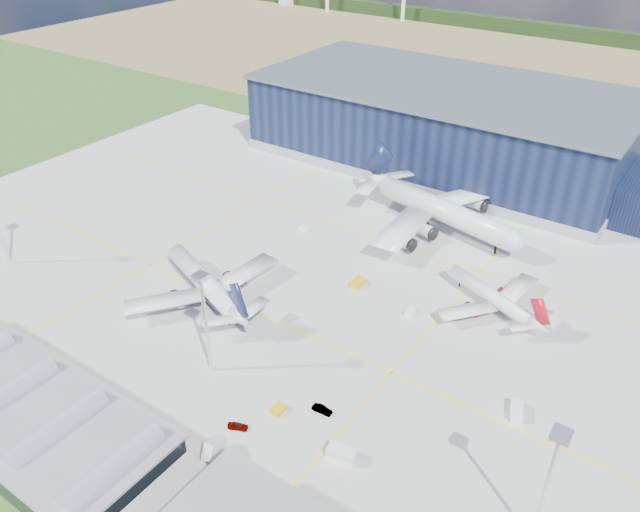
{
  "coord_description": "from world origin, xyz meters",
  "views": [
    {
      "loc": [
        81.53,
        -94.74,
        85.36
      ],
      "look_at": [
        10.36,
        7.53,
        7.94
      ],
      "focal_mm": 35.0,
      "sensor_mm": 36.0,
      "label": 1
    }
  ],
  "objects_px": {
    "light_mast_center": "(204,308)",
    "airliner_red": "(491,289)",
    "gse_tug_b": "(279,410)",
    "gse_cart_b": "(303,229)",
    "hangar": "(450,128)",
    "gse_van_c": "(341,454)",
    "airliner_navy": "(203,273)",
    "airliner_widebody": "(444,200)",
    "car_a": "(238,426)",
    "gse_van_a": "(189,265)",
    "gse_van_b": "(516,411)",
    "gse_cart_a": "(410,312)",
    "car_b": "(322,410)",
    "airstair": "(215,452)",
    "gse_tug_a": "(358,283)",
    "light_mast_east": "(551,471)"
  },
  "relations": [
    {
      "from": "light_mast_center",
      "to": "airliner_red",
      "type": "height_order",
      "value": "light_mast_center"
    },
    {
      "from": "gse_tug_b",
      "to": "gse_cart_b",
      "type": "xyz_separation_m",
      "value": [
        -36.51,
        57.73,
        -0.03
      ]
    },
    {
      "from": "hangar",
      "to": "gse_van_c",
      "type": "relative_size",
      "value": 29.78
    },
    {
      "from": "gse_tug_b",
      "to": "gse_van_c",
      "type": "distance_m",
      "value": 15.58
    },
    {
      "from": "airliner_navy",
      "to": "gse_tug_b",
      "type": "distance_m",
      "value": 41.99
    },
    {
      "from": "airliner_widebody",
      "to": "car_a",
      "type": "height_order",
      "value": "airliner_widebody"
    },
    {
      "from": "airliner_red",
      "to": "gse_cart_b",
      "type": "relative_size",
      "value": 11.5
    },
    {
      "from": "gse_van_a",
      "to": "car_a",
      "type": "height_order",
      "value": "gse_van_a"
    },
    {
      "from": "light_mast_center",
      "to": "gse_van_b",
      "type": "height_order",
      "value": "light_mast_center"
    },
    {
      "from": "gse_cart_a",
      "to": "car_b",
      "type": "xyz_separation_m",
      "value": [
        0.64,
        -35.74,
        0.03
      ]
    },
    {
      "from": "gse_van_a",
      "to": "airliner_navy",
      "type": "bearing_deg",
      "value": -121.3
    },
    {
      "from": "gse_van_a",
      "to": "airstair",
      "type": "height_order",
      "value": "airstair"
    },
    {
      "from": "hangar",
      "to": "airliner_widebody",
      "type": "distance_m",
      "value": 50.23
    },
    {
      "from": "gse_van_b",
      "to": "gse_van_c",
      "type": "height_order",
      "value": "gse_van_c"
    },
    {
      "from": "airliner_red",
      "to": "gse_cart_b",
      "type": "distance_m",
      "value": 56.21
    },
    {
      "from": "airliner_widebody",
      "to": "airstair",
      "type": "relative_size",
      "value": 12.09
    },
    {
      "from": "gse_van_a",
      "to": "car_a",
      "type": "distance_m",
      "value": 55.5
    },
    {
      "from": "car_b",
      "to": "gse_van_b",
      "type": "bearing_deg",
      "value": -60.64
    },
    {
      "from": "gse_tug_a",
      "to": "gse_tug_b",
      "type": "height_order",
      "value": "gse_tug_a"
    },
    {
      "from": "light_mast_east",
      "to": "airliner_navy",
      "type": "height_order",
      "value": "light_mast_east"
    },
    {
      "from": "gse_tug_a",
      "to": "gse_van_c",
      "type": "xyz_separation_m",
      "value": [
        25.18,
        -45.84,
        0.36
      ]
    },
    {
      "from": "airliner_navy",
      "to": "gse_van_a",
      "type": "distance_m",
      "value": 14.03
    },
    {
      "from": "car_a",
      "to": "airliner_red",
      "type": "bearing_deg",
      "value": -44.83
    },
    {
      "from": "airliner_widebody",
      "to": "airstair",
      "type": "distance_m",
      "value": 94.91
    },
    {
      "from": "hangar",
      "to": "gse_tug_b",
      "type": "relative_size",
      "value": 51.95
    },
    {
      "from": "airliner_widebody",
      "to": "car_a",
      "type": "xyz_separation_m",
      "value": [
        1.75,
        -87.39,
        -8.51
      ]
    },
    {
      "from": "gse_van_b",
      "to": "light_mast_east",
      "type": "bearing_deg",
      "value": -84.44
    },
    {
      "from": "airliner_red",
      "to": "car_a",
      "type": "height_order",
      "value": "airliner_red"
    },
    {
      "from": "airliner_widebody",
      "to": "gse_van_a",
      "type": "relative_size",
      "value": 9.59
    },
    {
      "from": "hangar",
      "to": "airliner_widebody",
      "type": "relative_size",
      "value": 2.58
    },
    {
      "from": "gse_tug_a",
      "to": "gse_van_b",
      "type": "distance_m",
      "value": 49.8
    },
    {
      "from": "airstair",
      "to": "gse_cart_a",
      "type": "bearing_deg",
      "value": 72.06
    },
    {
      "from": "gse_van_c",
      "to": "airstair",
      "type": "relative_size",
      "value": 1.05
    },
    {
      "from": "gse_van_b",
      "to": "car_a",
      "type": "relative_size",
      "value": 1.2
    },
    {
      "from": "airliner_navy",
      "to": "airliner_red",
      "type": "distance_m",
      "value": 65.69
    },
    {
      "from": "hangar",
      "to": "gse_van_a",
      "type": "height_order",
      "value": "hangar"
    },
    {
      "from": "gse_tug_a",
      "to": "gse_cart_b",
      "type": "height_order",
      "value": "gse_tug_a"
    },
    {
      "from": "gse_cart_b",
      "to": "airstair",
      "type": "distance_m",
      "value": 79.95
    },
    {
      "from": "light_mast_east",
      "to": "airliner_red",
      "type": "xyz_separation_m",
      "value": [
        -27.61,
        52.0,
        -10.44
      ]
    },
    {
      "from": "gse_van_c",
      "to": "hangar",
      "type": "bearing_deg",
      "value": 8.61
    },
    {
      "from": "gse_van_c",
      "to": "light_mast_east",
      "type": "bearing_deg",
      "value": -92.33
    },
    {
      "from": "light_mast_east",
      "to": "light_mast_center",
      "type": "bearing_deg",
      "value": 180.0
    },
    {
      "from": "light_mast_east",
      "to": "gse_van_c",
      "type": "bearing_deg",
      "value": -173.39
    },
    {
      "from": "light_mast_east",
      "to": "gse_tug_b",
      "type": "xyz_separation_m",
      "value": [
        -46.95,
        -1.24,
        -14.83
      ]
    },
    {
      "from": "light_mast_east",
      "to": "gse_van_a",
      "type": "relative_size",
      "value": 3.93
    },
    {
      "from": "gse_tug_b",
      "to": "gse_van_a",
      "type": "height_order",
      "value": "gse_van_a"
    },
    {
      "from": "light_mast_center",
      "to": "gse_tug_a",
      "type": "relative_size",
      "value": 5.92
    },
    {
      "from": "gse_tug_a",
      "to": "gse_van_c",
      "type": "distance_m",
      "value": 52.3
    },
    {
      "from": "hangar",
      "to": "car_b",
      "type": "height_order",
      "value": "hangar"
    },
    {
      "from": "gse_van_a",
      "to": "car_b",
      "type": "xyz_separation_m",
      "value": [
        54.9,
        -20.88,
        -0.64
      ]
    }
  ]
}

